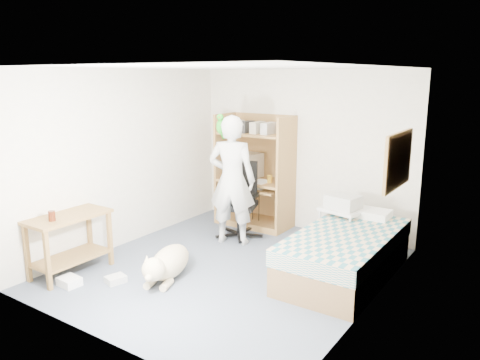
% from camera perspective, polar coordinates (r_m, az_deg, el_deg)
% --- Properties ---
extents(floor, '(4.00, 4.00, 0.00)m').
position_cam_1_polar(floor, '(6.07, -1.34, -10.74)').
color(floor, '#485262').
rests_on(floor, ground).
extents(wall_back, '(3.60, 0.02, 2.50)m').
position_cam_1_polar(wall_back, '(7.38, 7.66, 3.51)').
color(wall_back, white).
rests_on(wall_back, floor).
extents(wall_right, '(0.02, 4.00, 2.50)m').
position_cam_1_polar(wall_right, '(4.90, 16.01, -1.57)').
color(wall_right, white).
rests_on(wall_right, floor).
extents(wall_left, '(0.02, 4.00, 2.50)m').
position_cam_1_polar(wall_left, '(6.88, -13.72, 2.58)').
color(wall_left, white).
rests_on(wall_left, floor).
extents(ceiling, '(3.60, 4.00, 0.02)m').
position_cam_1_polar(ceiling, '(5.57, -1.48, 13.57)').
color(ceiling, white).
rests_on(ceiling, wall_back).
extents(computer_hutch, '(1.20, 0.63, 1.80)m').
position_cam_1_polar(computer_hutch, '(7.57, 1.94, 0.54)').
color(computer_hutch, olive).
rests_on(computer_hutch, floor).
extents(bed, '(1.02, 2.02, 0.66)m').
position_cam_1_polar(bed, '(5.90, 12.70, -8.77)').
color(bed, brown).
rests_on(bed, floor).
extents(side_desk, '(0.50, 1.00, 0.75)m').
position_cam_1_polar(side_desk, '(6.14, -20.08, -6.33)').
color(side_desk, brown).
rests_on(side_desk, floor).
extents(corkboard, '(0.04, 0.94, 0.66)m').
position_cam_1_polar(corkboard, '(5.71, 18.74, 2.29)').
color(corkboard, '#9F6D47').
rests_on(corkboard, wall_right).
extents(office_chair, '(0.64, 0.65, 1.13)m').
position_cam_1_polar(office_chair, '(7.13, -0.01, -3.70)').
color(office_chair, black).
rests_on(office_chair, floor).
extents(person, '(0.79, 0.65, 1.87)m').
position_cam_1_polar(person, '(6.71, -0.99, -0.03)').
color(person, silver).
rests_on(person, floor).
extents(parrot, '(0.14, 0.24, 0.38)m').
position_cam_1_polar(parrot, '(6.71, -2.34, 6.69)').
color(parrot, '#198E14').
rests_on(parrot, person).
extents(dog, '(0.62, 1.15, 0.44)m').
position_cam_1_polar(dog, '(5.81, -8.83, -9.95)').
color(dog, beige).
rests_on(dog, floor).
extents(printer_cart, '(0.62, 0.54, 0.65)m').
position_cam_1_polar(printer_cart, '(6.54, 12.33, -5.23)').
color(printer_cart, silver).
rests_on(printer_cart, floor).
extents(printer, '(0.48, 0.40, 0.18)m').
position_cam_1_polar(printer, '(6.46, 12.46, -2.60)').
color(printer, '#B2B2AD').
rests_on(printer, printer_cart).
extents(crt_monitor, '(0.45, 0.47, 0.40)m').
position_cam_1_polar(crt_monitor, '(7.66, 0.73, 1.81)').
color(crt_monitor, beige).
rests_on(crt_monitor, computer_hutch).
extents(keyboard, '(0.45, 0.17, 0.03)m').
position_cam_1_polar(keyboard, '(7.47, 1.43, -0.82)').
color(keyboard, beige).
rests_on(keyboard, computer_hutch).
extents(pencil_cup, '(0.08, 0.08, 0.12)m').
position_cam_1_polar(pencil_cup, '(7.34, 3.65, 0.13)').
color(pencil_cup, gold).
rests_on(pencil_cup, computer_hutch).
extents(drink_glass, '(0.08, 0.08, 0.12)m').
position_cam_1_polar(drink_glass, '(5.88, -21.96, -4.09)').
color(drink_glass, '#41180A').
rests_on(drink_glass, side_desk).
extents(floor_box_a, '(0.26, 0.21, 0.10)m').
position_cam_1_polar(floor_box_a, '(5.95, -20.08, -11.55)').
color(floor_box_a, white).
rests_on(floor_box_a, floor).
extents(floor_box_b, '(0.23, 0.26, 0.08)m').
position_cam_1_polar(floor_box_b, '(5.87, -14.92, -11.62)').
color(floor_box_b, beige).
rests_on(floor_box_b, floor).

